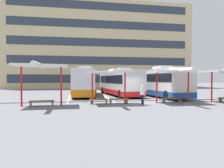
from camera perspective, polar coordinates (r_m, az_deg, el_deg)
name	(u,v)px	position (r m, az deg, el deg)	size (l,w,h in m)	color
ground_plane	(136,102)	(19.96, 6.74, -4.91)	(160.00, 160.00, 0.00)	slate
terminal_building	(99,48)	(53.35, -3.57, 10.13)	(44.04, 12.82, 23.23)	#D1BC8C
coach_bus_0	(86,83)	(26.82, -7.28, 0.38)	(3.64, 11.51, 3.70)	silver
coach_bus_1	(119,83)	(27.21, 1.90, 0.32)	(3.77, 12.09, 3.55)	silver
coach_bus_2	(156,82)	(26.33, 12.16, 0.43)	(3.69, 12.67, 3.71)	silver
lane_stripe_0	(70,97)	(25.86, -11.68, -3.47)	(0.16, 14.00, 0.01)	white
lane_stripe_1	(105,96)	(26.07, -2.07, -3.40)	(0.16, 14.00, 0.01)	white
lane_stripe_2	(137,96)	(26.99, 7.13, -3.24)	(0.16, 14.00, 0.01)	white
lane_stripe_3	(169,95)	(28.55, 15.52, -3.02)	(0.16, 14.00, 0.01)	white
waiting_shelter_0	(41,67)	(17.28, -19.26, 4.60)	(4.10, 4.53, 3.43)	red
bench_0	(42,102)	(17.62, -19.04, -4.72)	(2.01, 0.64, 0.45)	brown
waiting_shelter_1	(109,72)	(17.68, -0.74, 3.24)	(3.91, 4.29, 3.01)	red
bench_1	(99,100)	(17.92, -3.72, -4.56)	(1.64, 0.60, 0.45)	brown
bench_2	(119,100)	(18.23, 1.92, -4.45)	(1.80, 0.60, 0.45)	brown
waiting_shelter_2	(174,72)	(19.36, 17.00, 3.36)	(4.11, 4.88, 3.14)	red
bench_3	(172,99)	(19.84, 16.35, -4.01)	(1.94, 0.55, 0.45)	brown
platform_kerb	(135,100)	(20.48, 6.31, -4.58)	(44.00, 0.24, 0.12)	#ADADA8
waiting_passenger_0	(143,93)	(17.62, 8.53, -2.57)	(0.31, 0.52, 1.69)	black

